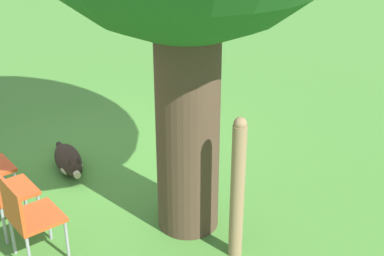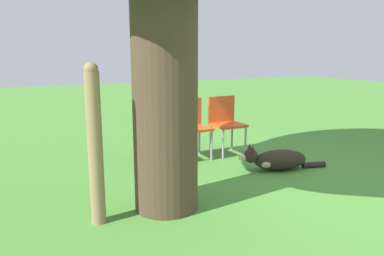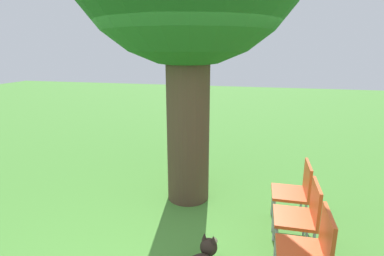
% 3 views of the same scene
% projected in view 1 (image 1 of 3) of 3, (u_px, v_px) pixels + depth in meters
% --- Properties ---
extents(ground_plane, '(30.00, 30.00, 0.00)m').
position_uv_depth(ground_plane, '(126.00, 175.00, 6.32)').
color(ground_plane, '#478433').
extents(dog, '(0.47, 1.16, 0.36)m').
position_uv_depth(dog, '(69.00, 161.00, 6.36)').
color(dog, '#2D231C').
rests_on(dog, ground_plane).
extents(fence_post, '(0.13, 0.13, 1.40)m').
position_uv_depth(fence_post, '(237.00, 189.00, 4.71)').
color(fence_post, '#937551').
rests_on(fence_post, ground_plane).
extents(red_chair_1, '(0.42, 0.44, 0.84)m').
position_uv_depth(red_chair_1, '(3.00, 188.00, 5.13)').
color(red_chair_1, '#D14C1E').
rests_on(red_chair_1, ground_plane).
extents(red_chair_2, '(0.42, 0.44, 0.84)m').
position_uv_depth(red_chair_2, '(27.00, 215.00, 4.73)').
color(red_chair_2, '#D14C1E').
rests_on(red_chair_2, ground_plane).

